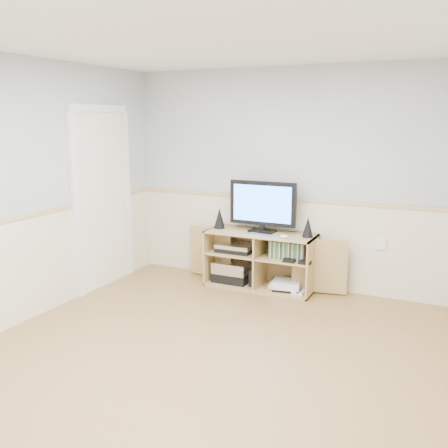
{
  "coord_description": "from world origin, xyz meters",
  "views": [
    {
      "loc": [
        1.71,
        -3.21,
        1.92
      ],
      "look_at": [
        -0.38,
        1.2,
        0.89
      ],
      "focal_mm": 40.0,
      "sensor_mm": 36.0,
      "label": 1
    }
  ],
  "objects": [
    {
      "name": "speaker_left",
      "position": [
        -0.82,
        2.0,
        0.77
      ],
      "size": [
        0.13,
        0.13,
        0.24
      ],
      "primitive_type": "cone",
      "color": "black",
      "rests_on": "media_cabinet"
    },
    {
      "name": "game_cases",
      "position": [
        0.04,
        1.96,
        0.48
      ],
      "size": [
        0.4,
        0.14,
        0.19
      ],
      "primitive_type": "cube",
      "color": "#3F8C3F",
      "rests_on": "media_cabinet"
    },
    {
      "name": "room",
      "position": [
        -0.06,
        0.12,
        1.22
      ],
      "size": [
        4.04,
        4.54,
        2.54
      ],
      "color": "#AA844B",
      "rests_on": "ground"
    },
    {
      "name": "game_consoles",
      "position": [
        0.03,
        1.97,
        0.07
      ],
      "size": [
        0.46,
        0.3,
        0.11
      ],
      "color": "white",
      "rests_on": "media_cabinet"
    },
    {
      "name": "mouse",
      "position": [
        0.03,
        1.84,
        0.67
      ],
      "size": [
        0.11,
        0.08,
        0.04
      ],
      "primitive_type": "ellipsoid",
      "rotation": [
        0.0,
        0.0,
        -0.2
      ],
      "color": "white",
      "rests_on": "media_cabinet"
    },
    {
      "name": "monitor",
      "position": [
        -0.29,
        2.03,
        0.97
      ],
      "size": [
        0.79,
        0.18,
        0.59
      ],
      "color": "black",
      "rests_on": "media_cabinet"
    },
    {
      "name": "media_cabinet",
      "position": [
        -0.29,
        2.04,
        0.33
      ],
      "size": [
        1.96,
        0.47,
        0.65
      ],
      "color": "tan",
      "rests_on": "floor"
    },
    {
      "name": "speaker_right",
      "position": [
        0.25,
        2.0,
        0.76
      ],
      "size": [
        0.12,
        0.12,
        0.23
      ],
      "primitive_type": "cone",
      "color": "black",
      "rests_on": "media_cabinet"
    },
    {
      "name": "wall_outlet",
      "position": [
        1.0,
        2.23,
        0.6
      ],
      "size": [
        0.12,
        0.03,
        0.12
      ],
      "primitive_type": "cube",
      "color": "white",
      "rests_on": "wall_back"
    },
    {
      "name": "av_components",
      "position": [
        -0.63,
        1.98,
        0.22
      ],
      "size": [
        0.51,
        0.31,
        0.47
      ],
      "color": "black",
      "rests_on": "media_cabinet"
    },
    {
      "name": "keyboard",
      "position": [
        -0.26,
        1.84,
        0.66
      ],
      "size": [
        0.3,
        0.17,
        0.01
      ],
      "primitive_type": "cube",
      "rotation": [
        0.0,
        0.0,
        -0.24
      ],
      "color": "silver",
      "rests_on": "media_cabinet"
    }
  ]
}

